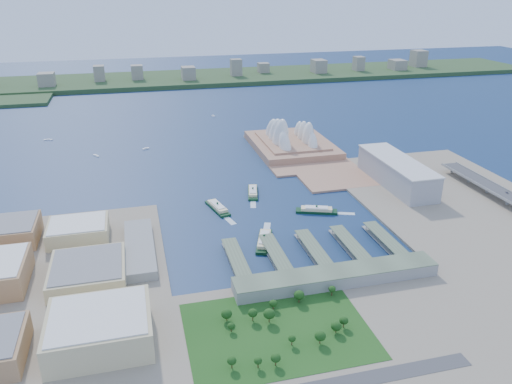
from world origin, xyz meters
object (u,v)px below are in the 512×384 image
object	(u,v)px
ferry_c	(264,239)
ferry_d	(317,209)
toaster_building	(397,172)
ferry_b	(253,191)
ferry_a	(217,206)
car_c	(507,193)
opera_house	(292,131)

from	to	relation	value
ferry_c	ferry_d	xyz separation A→B (m)	(84.94, 61.46, -0.34)
toaster_building	ferry_b	bearing A→B (deg)	174.02
ferry_a	ferry_d	world-z (taller)	ferry_a
ferry_b	ferry_c	bearing A→B (deg)	-85.48
ferry_b	car_c	xyz separation A→B (m)	(312.89, -113.36, 10.75)
ferry_d	ferry_c	bearing A→B (deg)	145.77
opera_house	toaster_building	bearing A→B (deg)	-65.77
ferry_b	car_c	distance (m)	332.97
ferry_a	ferry_d	distance (m)	125.73
opera_house	ferry_b	size ratio (longest dim) A/B	3.56
toaster_building	ferry_c	xyz separation A→B (m)	(-225.38, -117.76, -15.27)
opera_house	ferry_a	xyz separation A→B (m)	(-169.95, -217.24, -27.03)
ferry_b	toaster_building	bearing A→B (deg)	7.32
toaster_building	ferry_b	world-z (taller)	toaster_building
ferry_a	ferry_c	bearing A→B (deg)	-84.76
ferry_d	ferry_a	bearing A→B (deg)	91.78
ferry_a	ferry_b	world-z (taller)	ferry_a
ferry_a	ferry_b	bearing A→B (deg)	20.80
ferry_a	ferry_c	world-z (taller)	ferry_c
opera_house	ferry_d	world-z (taller)	opera_house
ferry_b	car_c	world-z (taller)	car_c
opera_house	ferry_a	size ratio (longest dim) A/B	3.43
car_c	ferry_a	bearing A→B (deg)	168.54
ferry_d	car_c	xyz separation A→B (m)	(249.44, -35.72, 10.63)
ferry_a	ferry_c	xyz separation A→B (m)	(34.57, -100.52, 0.27)
ferry_a	car_c	distance (m)	376.60
ferry_b	ferry_d	xyz separation A→B (m)	(63.45, -77.64, 0.12)
toaster_building	ferry_a	xyz separation A→B (m)	(-259.95, -17.24, -15.53)
toaster_building	ferry_d	size ratio (longest dim) A/B	2.99
toaster_building	ferry_b	size ratio (longest dim) A/B	3.07
ferry_c	car_c	xyz separation A→B (m)	(334.38, 25.75, 10.29)
toaster_building	ferry_d	world-z (taller)	toaster_building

